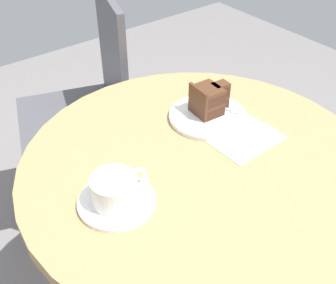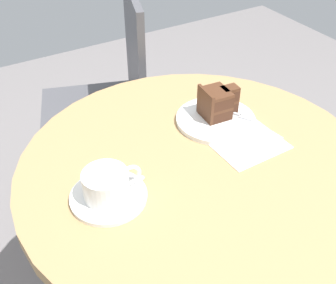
% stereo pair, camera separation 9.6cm
% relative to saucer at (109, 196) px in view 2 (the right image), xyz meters
% --- Properties ---
extents(cafe_table, '(0.83, 0.83, 0.74)m').
position_rel_saucer_xyz_m(cafe_table, '(0.22, -0.00, -0.12)').
color(cafe_table, '#A37F51').
rests_on(cafe_table, ground).
extents(saucer, '(0.16, 0.16, 0.01)m').
position_rel_saucer_xyz_m(saucer, '(0.00, 0.00, 0.00)').
color(saucer, white).
rests_on(saucer, cafe_table).
extents(coffee_cup, '(0.13, 0.09, 0.06)m').
position_rel_saucer_xyz_m(coffee_cup, '(-0.00, -0.00, 0.04)').
color(coffee_cup, white).
rests_on(coffee_cup, saucer).
extents(teaspoon, '(0.09, 0.07, 0.00)m').
position_rel_saucer_xyz_m(teaspoon, '(0.05, 0.03, 0.01)').
color(teaspoon, silver).
rests_on(teaspoon, saucer).
extents(cake_plate, '(0.20, 0.20, 0.01)m').
position_rel_saucer_xyz_m(cake_plate, '(0.35, 0.11, 0.00)').
color(cake_plate, white).
rests_on(cake_plate, cafe_table).
extents(cake_slice, '(0.10, 0.08, 0.08)m').
position_rel_saucer_xyz_m(cake_slice, '(0.36, 0.12, 0.04)').
color(cake_slice, '#422619').
rests_on(cake_slice, cake_plate).
extents(fork, '(0.09, 0.13, 0.00)m').
position_rel_saucer_xyz_m(fork, '(0.40, 0.10, 0.01)').
color(fork, silver).
rests_on(fork, cake_plate).
extents(napkin, '(0.18, 0.19, 0.00)m').
position_rel_saucer_xyz_m(napkin, '(0.36, 0.02, -0.00)').
color(napkin, silver).
rests_on(napkin, cafe_table).
extents(cafe_chair, '(0.48, 0.48, 0.91)m').
position_rel_saucer_xyz_m(cafe_chair, '(0.31, 0.68, -0.20)').
color(cafe_chair, '#4C4C51').
rests_on(cafe_chair, ground).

